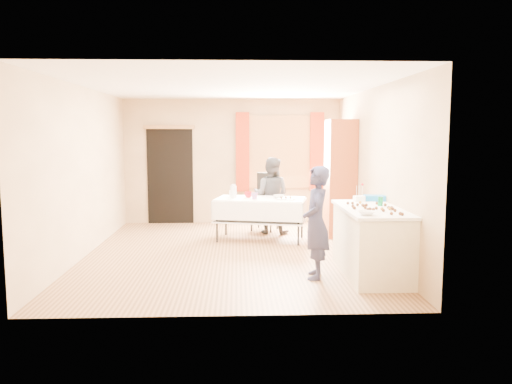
{
  "coord_description": "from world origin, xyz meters",
  "views": [
    {
      "loc": [
        0.1,
        -7.76,
        1.89
      ],
      "look_at": [
        0.4,
        0.0,
        0.97
      ],
      "focal_mm": 35.0,
      "sensor_mm": 36.0,
      "label": 1
    }
  ],
  "objects_px": {
    "chair": "(265,213)",
    "woman": "(271,195)",
    "girl": "(316,222)",
    "counter": "(371,241)",
    "cabinet": "(340,178)",
    "party_table": "(260,215)"
  },
  "relations": [
    {
      "from": "party_table",
      "to": "woman",
      "type": "relative_size",
      "value": 1.19
    },
    {
      "from": "party_table",
      "to": "chair",
      "type": "bearing_deg",
      "value": 94.36
    },
    {
      "from": "party_table",
      "to": "woman",
      "type": "bearing_deg",
      "value": 81.8
    },
    {
      "from": "chair",
      "to": "girl",
      "type": "height_order",
      "value": "girl"
    },
    {
      "from": "cabinet",
      "to": "counter",
      "type": "xyz_separation_m",
      "value": [
        -0.1,
        -2.54,
        -0.62
      ]
    },
    {
      "from": "girl",
      "to": "party_table",
      "type": "bearing_deg",
      "value": -158.62
    },
    {
      "from": "cabinet",
      "to": "counter",
      "type": "distance_m",
      "value": 2.61
    },
    {
      "from": "cabinet",
      "to": "counter",
      "type": "height_order",
      "value": "cabinet"
    },
    {
      "from": "party_table",
      "to": "chair",
      "type": "distance_m",
      "value": 0.96
    },
    {
      "from": "party_table",
      "to": "girl",
      "type": "bearing_deg",
      "value": -62.79
    },
    {
      "from": "counter",
      "to": "woman",
      "type": "distance_m",
      "value": 3.1
    },
    {
      "from": "counter",
      "to": "girl",
      "type": "bearing_deg",
      "value": -171.6
    },
    {
      "from": "chair",
      "to": "girl",
      "type": "distance_m",
      "value": 3.36
    },
    {
      "from": "cabinet",
      "to": "girl",
      "type": "bearing_deg",
      "value": -108.04
    },
    {
      "from": "chair",
      "to": "woman",
      "type": "relative_size",
      "value": 0.77
    },
    {
      "from": "cabinet",
      "to": "woman",
      "type": "distance_m",
      "value": 1.33
    },
    {
      "from": "woman",
      "to": "chair",
      "type": "bearing_deg",
      "value": -54.28
    },
    {
      "from": "counter",
      "to": "chair",
      "type": "relative_size",
      "value": 1.48
    },
    {
      "from": "party_table",
      "to": "woman",
      "type": "xyz_separation_m",
      "value": [
        0.23,
        0.61,
        0.28
      ]
    },
    {
      "from": "girl",
      "to": "woman",
      "type": "xyz_separation_m",
      "value": [
        -0.38,
        2.98,
        -0.01
      ]
    },
    {
      "from": "girl",
      "to": "cabinet",
      "type": "bearing_deg",
      "value": 168.79
    },
    {
      "from": "counter",
      "to": "party_table",
      "type": "xyz_separation_m",
      "value": [
        -1.38,
        2.25,
        -0.01
      ]
    }
  ]
}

